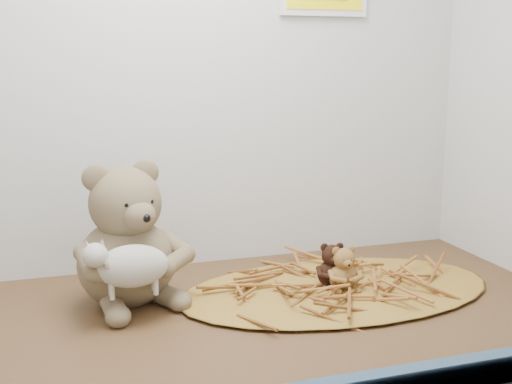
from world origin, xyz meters
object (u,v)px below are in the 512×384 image
object	(u,v)px
main_teddy	(125,233)
mini_teddy_tan	(343,266)
mini_teddy_brown	(332,263)
toy_lamb	(133,266)

from	to	relation	value
main_teddy	mini_teddy_tan	bearing A→B (deg)	-29.77
mini_teddy_tan	mini_teddy_brown	bearing A→B (deg)	120.16
main_teddy	mini_teddy_tan	world-z (taller)	main_teddy
main_teddy	mini_teddy_brown	distance (cm)	35.95
mini_teddy_brown	mini_teddy_tan	bearing A→B (deg)	-54.89
toy_lamb	mini_teddy_brown	distance (cm)	35.32
main_teddy	toy_lamb	xyz separation A→B (cm)	(0.00, -8.55, -2.91)
main_teddy	mini_teddy_tan	distance (cm)	37.43
main_teddy	mini_teddy_brown	world-z (taller)	main_teddy
toy_lamb	mini_teddy_tan	bearing A→B (deg)	1.89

